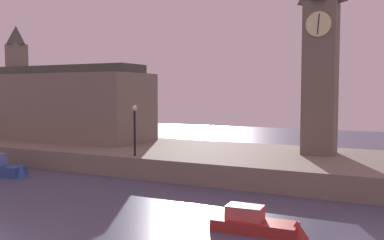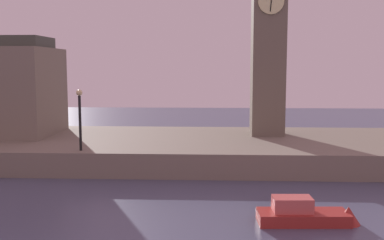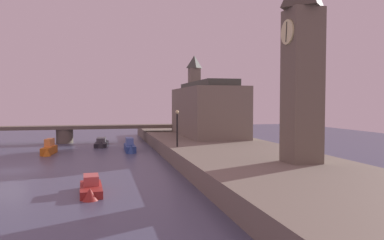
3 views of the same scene
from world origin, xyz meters
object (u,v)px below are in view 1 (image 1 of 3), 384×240
(boat_dinghy_red, at_px, (264,225))
(boat_tour_blue, at_px, (1,167))
(clock_tower, at_px, (321,49))
(parliament_hall, at_px, (68,103))
(streetlamp, at_px, (135,124))

(boat_dinghy_red, relative_size, boat_tour_blue, 0.82)
(clock_tower, distance_m, boat_tour_blue, 25.18)
(clock_tower, relative_size, parliament_hall, 0.94)
(boat_dinghy_red, height_order, boat_tour_blue, boat_tour_blue)
(parliament_hall, relative_size, streetlamp, 4.38)
(clock_tower, bearing_deg, boat_dinghy_red, -88.92)
(parliament_hall, bearing_deg, clock_tower, 1.47)
(boat_tour_blue, bearing_deg, parliament_hall, 105.39)
(boat_tour_blue, bearing_deg, streetlamp, 23.60)
(boat_dinghy_red, bearing_deg, parliament_hall, 149.29)
(parliament_hall, height_order, boat_tour_blue, parliament_hall)
(parliament_hall, bearing_deg, streetlamp, -27.78)
(clock_tower, bearing_deg, parliament_hall, -178.53)
(boat_tour_blue, bearing_deg, boat_dinghy_red, -10.61)
(parliament_hall, relative_size, boat_tour_blue, 2.97)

